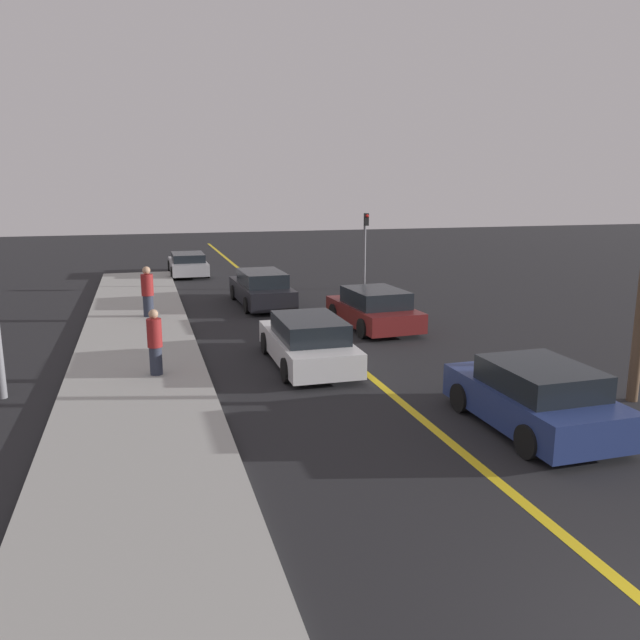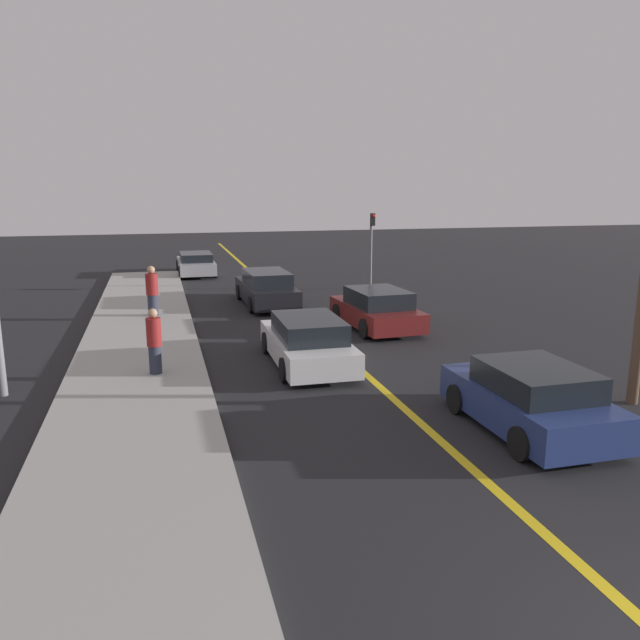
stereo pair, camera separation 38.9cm
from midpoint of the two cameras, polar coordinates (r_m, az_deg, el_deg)
name	(u,v)px [view 2 (the right image)]	position (r m, az deg, el deg)	size (l,w,h in m)	color
road_center_line	(300,316)	(22.79, -1.31, 0.37)	(0.20, 60.00, 0.01)	gold
sidewalk_left	(140,341)	(19.54, -15.59, -1.88)	(3.38, 30.56, 0.15)	#9E9E99
car_near_right_lane	(530,399)	(12.86, 19.49, -6.83)	(2.02, 3.86, 1.34)	navy
car_ahead_center	(307,342)	(16.47, -0.48, -2.02)	(1.96, 4.43, 1.32)	silver
car_far_distant	(377,309)	(20.80, 5.73, 0.96)	(2.17, 4.22, 1.34)	maroon
car_parked_left_lot	(266,289)	(24.84, -4.48, 2.88)	(1.99, 4.80, 1.39)	black
car_oncoming_far	(196,264)	(33.94, -10.95, 5.08)	(1.97, 4.47, 1.18)	#9E9EA3
pedestrian_near_curb	(154,341)	(15.67, -14.23, -1.90)	(0.36, 0.36, 1.62)	#282D3D
pedestrian_mid_group	(152,291)	(22.71, -14.63, 2.57)	(0.42, 0.42, 1.77)	#282D3D
traffic_light	(371,242)	(28.50, 5.11, 7.10)	(0.18, 0.40, 3.45)	slate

